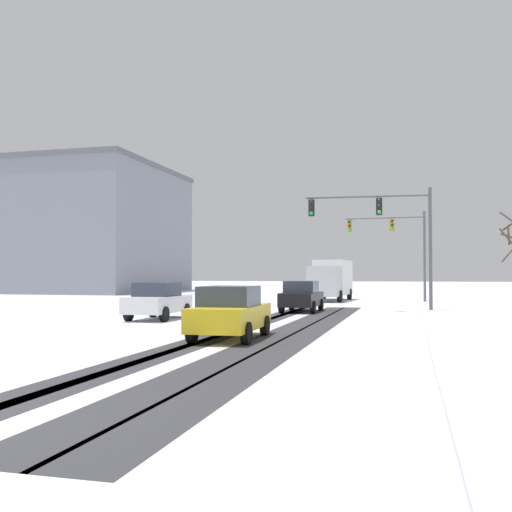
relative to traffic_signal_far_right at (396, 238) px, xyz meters
The scene contains 12 objects.
wheel_track_left_lane 24.74m from the traffic_signal_far_right, 102.66° to the right, with size 0.85×29.99×0.01m, color #38383D.
wheel_track_right_lane 24.64m from the traffic_signal_far_right, 101.61° to the right, with size 0.78×29.99×0.01m, color #38383D.
wheel_track_center 24.27m from the traffic_signal_far_right, 95.75° to the right, with size 1.05×29.99×0.01m, color #38383D.
wheel_track_oncoming 24.38m from the traffic_signal_far_right, 97.99° to the right, with size 1.05×29.99×0.01m, color #38383D.
sidewalk_kerb_right 25.71m from the traffic_signal_far_right, 82.37° to the right, with size 4.00×29.99×0.12m, color white.
traffic_signal_far_right is the anchor object (origin of this frame).
traffic_signal_near_right 12.28m from the traffic_signal_far_right, 91.47° to the right, with size 6.57×0.84×6.50m.
car_black_lead 14.63m from the traffic_signal_far_right, 109.02° to the right, with size 1.86×4.12×1.62m.
car_white_second 22.55m from the traffic_signal_far_right, 116.20° to the right, with size 1.90×4.13×1.62m.
car_yellow_cab_third 27.26m from the traffic_signal_far_right, 99.45° to the right, with size 1.94×4.15×1.62m.
box_truck_delivery 5.61m from the traffic_signal_far_right, behind, with size 2.55×7.49×3.02m.
office_building_far_left_block 39.56m from the traffic_signal_far_right, 157.81° to the left, with size 22.87×19.91×13.83m.
Camera 1 is at (6.68, -6.49, 1.99)m, focal length 41.20 mm.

